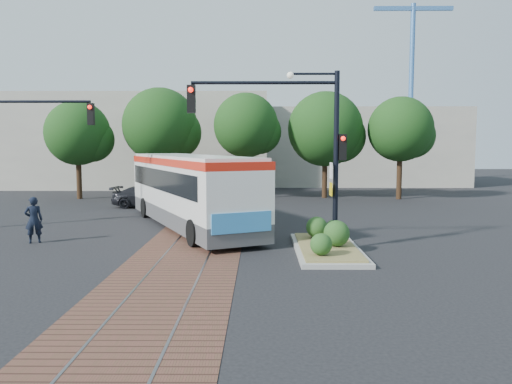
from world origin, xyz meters
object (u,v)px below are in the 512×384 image
(signal_pole_main, at_px, (301,131))
(signal_pole_left, at_px, (16,141))
(traffic_island, at_px, (327,241))
(city_bus, at_px, (189,187))
(parked_car, at_px, (149,197))
(officer, at_px, (34,220))

(signal_pole_main, relative_size, signal_pole_left, 1.00)
(traffic_island, distance_m, signal_pole_main, 3.95)
(traffic_island, bearing_deg, city_bus, 137.38)
(traffic_island, bearing_deg, signal_pole_main, 174.64)
(city_bus, bearing_deg, signal_pole_left, 156.51)
(signal_pole_left, distance_m, parked_car, 8.98)
(traffic_island, distance_m, parked_car, 15.06)
(parked_car, bearing_deg, signal_pole_main, -140.20)
(city_bus, xyz_separation_m, traffic_island, (5.55, -5.11, -1.47))
(city_bus, xyz_separation_m, signal_pole_left, (-7.64, -0.21, 2.06))
(signal_pole_left, bearing_deg, officer, -57.47)
(traffic_island, height_order, signal_pole_main, signal_pole_main)
(city_bus, bearing_deg, traffic_island, -67.70)
(signal_pole_left, distance_m, officer, 5.21)
(signal_pole_main, xyz_separation_m, parked_car, (-7.98, 12.03, -3.53))
(signal_pole_left, bearing_deg, parked_car, 59.52)
(traffic_island, distance_m, signal_pole_left, 14.50)
(signal_pole_main, height_order, signal_pole_left, signal_pole_main)
(traffic_island, xyz_separation_m, signal_pole_left, (-13.19, 4.89, 3.54))
(signal_pole_main, xyz_separation_m, signal_pole_left, (-12.23, 4.80, -0.29))
(traffic_island, bearing_deg, signal_pole_left, 159.64)
(city_bus, xyz_separation_m, officer, (-5.34, -3.81, -0.92))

